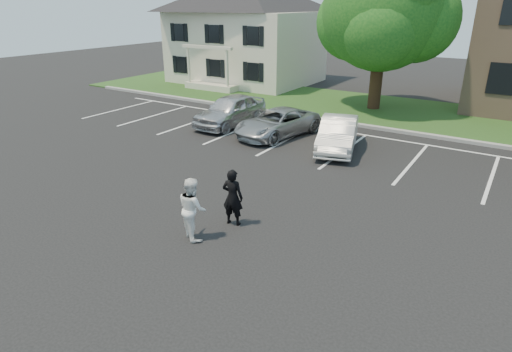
{
  "coord_description": "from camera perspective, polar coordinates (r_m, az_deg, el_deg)",
  "views": [
    {
      "loc": [
        6.1,
        -8.55,
        5.88
      ],
      "look_at": [
        0.0,
        1.0,
        1.25
      ],
      "focal_mm": 30.0,
      "sensor_mm": 36.0,
      "label": 1
    }
  ],
  "objects": [
    {
      "name": "house",
      "position": [
        34.38,
        -1.31,
        18.81
      ],
      "size": [
        10.3,
        9.22,
        7.6
      ],
      "color": "beige",
      "rests_on": "ground"
    },
    {
      "name": "ground_plane",
      "position": [
        12.03,
        -2.58,
        -7.05
      ],
      "size": [
        90.0,
        90.0,
        0.0
      ],
      "primitive_type": "plane",
      "color": "black",
      "rests_on": "ground"
    },
    {
      "name": "man_black_suit",
      "position": [
        11.93,
        -3.13,
        -2.85
      ],
      "size": [
        0.67,
        0.51,
        1.66
      ],
      "primitive_type": "imported",
      "rotation": [
        0.0,
        0.0,
        3.34
      ],
      "color": "black",
      "rests_on": "ground"
    },
    {
      "name": "tree",
      "position": [
        25.79,
        16.88,
        20.18
      ],
      "size": [
        7.8,
        7.2,
        8.8
      ],
      "color": "black",
      "rests_on": "ground"
    },
    {
      "name": "car_silver_minivan",
      "position": [
        20.15,
        2.87,
        7.09
      ],
      "size": [
        2.97,
        4.83,
        1.25
      ],
      "primitive_type": "imported",
      "rotation": [
        0.0,
        0.0,
        -0.21
      ],
      "color": "#A0A3A7",
      "rests_on": "ground"
    },
    {
      "name": "stall_lines",
      "position": [
        19.05,
        16.69,
        3.31
      ],
      "size": [
        34.0,
        5.36,
        0.01
      ],
      "color": "silver",
      "rests_on": "ground"
    },
    {
      "name": "man_white_shirt",
      "position": [
        11.38,
        -8.46,
        -4.27
      ],
      "size": [
        1.04,
        0.97,
        1.7
      ],
      "primitive_type": "imported",
      "rotation": [
        0.0,
        0.0,
        2.62
      ],
      "color": "white",
      "rests_on": "ground"
    },
    {
      "name": "curb",
      "position": [
        22.2,
        15.56,
        6.26
      ],
      "size": [
        40.0,
        0.3,
        0.15
      ],
      "primitive_type": "cube",
      "color": "gray",
      "rests_on": "ground"
    },
    {
      "name": "car_silver_west",
      "position": [
        21.96,
        -3.43,
        8.74
      ],
      "size": [
        1.92,
        4.57,
        1.54
      ],
      "primitive_type": "imported",
      "rotation": [
        0.0,
        0.0,
        -0.02
      ],
      "color": "silver",
      "rests_on": "ground"
    },
    {
      "name": "grass_strip",
      "position": [
        25.96,
        18.31,
        8.12
      ],
      "size": [
        44.0,
        8.0,
        0.08
      ],
      "primitive_type": "cube",
      "color": "#2D471A",
      "rests_on": "ground"
    },
    {
      "name": "car_white_sedan",
      "position": [
        18.51,
        10.86,
        5.53
      ],
      "size": [
        2.58,
        4.39,
        1.37
      ],
      "primitive_type": "imported",
      "rotation": [
        0.0,
        0.0,
        0.29
      ],
      "color": "silver",
      "rests_on": "ground"
    }
  ]
}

